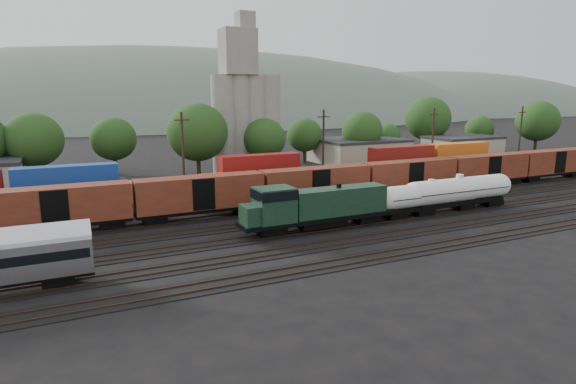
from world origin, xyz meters
name	(u,v)px	position (x,y,z in m)	size (l,w,h in m)	color
ground	(326,216)	(0.00, 0.00, 0.00)	(600.00, 600.00, 0.00)	black
tracks	(326,216)	(0.00, 0.00, 0.05)	(180.00, 33.20, 0.20)	black
green_locomotive	(313,206)	(-4.60, -5.00, 2.77)	(18.43, 3.25, 4.88)	black
tank_car_a	(431,195)	(11.72, -5.00, 2.48)	(15.83, 2.83, 4.15)	white
tank_car_b	(459,191)	(16.22, -5.00, 2.65)	(16.97, 3.04, 4.45)	white
orange_locomotive	(244,188)	(-6.87, 10.00, 2.37)	(16.49, 2.75, 4.12)	black
boxcar_string	(261,188)	(-6.42, 5.00, 3.12)	(153.60, 2.90, 4.20)	black
container_wall	(172,184)	(-15.33, 15.00, 2.70)	(165.33, 2.60, 5.80)	black
grain_silo	(246,112)	(3.28, 36.00, 11.26)	(13.40, 5.00, 29.00)	gray
industrial_sheds	(264,158)	(6.63, 35.25, 2.56)	(119.38, 17.26, 5.10)	#9E937F
tree_band	(256,133)	(5.75, 36.92, 7.26)	(161.99, 21.74, 13.95)	black
utility_poles	(258,147)	(0.00, 22.00, 6.21)	(122.20, 0.36, 12.00)	black
distant_hills	(152,151)	(23.92, 260.00, -20.56)	(860.00, 286.00, 130.00)	#59665B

